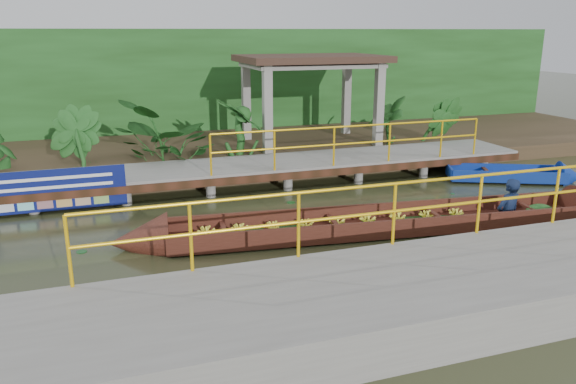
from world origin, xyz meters
name	(u,v)px	position (x,y,z in m)	size (l,w,h in m)	color
ground	(284,227)	(0.00, 0.00, 0.00)	(80.00, 80.00, 0.00)	#282E17
land_strip	(212,148)	(0.00, 7.50, 0.23)	(30.00, 8.00, 0.45)	#332919
far_dock	(243,168)	(0.02, 3.43, 0.48)	(16.00, 2.06, 1.66)	slate
near_dock	(443,292)	(1.00, -4.20, 0.30)	(18.00, 2.40, 1.73)	slate
pavilion	(311,68)	(3.00, 6.30, 2.82)	(4.40, 3.00, 3.00)	slate
foliage_backdrop	(196,86)	(0.00, 10.00, 2.00)	(30.00, 0.80, 4.00)	#193F14
vendor_boat	(397,219)	(2.14, -0.88, 0.22)	(10.97, 2.30, 2.15)	#33150D
moored_blue_boat	(537,176)	(7.63, 1.25, 0.15)	(3.55, 2.26, 0.83)	navy
blue_banner	(55,190)	(-4.50, 2.48, 0.56)	(3.00, 0.04, 0.94)	#0B145C
tropical_plants	(231,127)	(0.15, 5.30, 1.27)	(14.31, 1.31, 1.64)	#193F14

